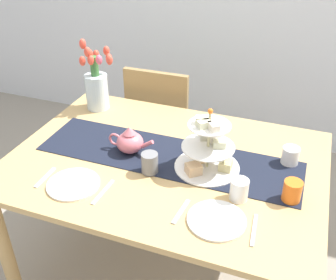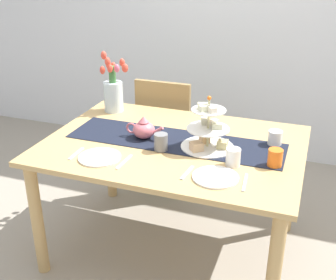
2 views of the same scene
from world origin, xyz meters
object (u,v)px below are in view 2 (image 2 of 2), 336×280
(dining_table, at_px, (173,158))
(fork_right, at_px, (187,173))
(teapot, at_px, (144,129))
(mug_white_text, at_px, (233,157))
(tiered_cake_stand, at_px, (208,132))
(knife_left, at_px, (124,162))
(dinner_plate_right, at_px, (215,177))
(cream_jug, at_px, (275,138))
(chair_left, at_px, (168,128))
(dinner_plate_left, at_px, (100,157))
(mug_grey, at_px, (161,142))
(mug_orange, at_px, (275,158))
(knife_right, at_px, (245,182))
(tulip_vase, at_px, (113,91))
(fork_left, at_px, (76,154))

(dining_table, distance_m, fork_right, 0.39)
(teapot, relative_size, mug_white_text, 2.51)
(tiered_cake_stand, relative_size, knife_left, 1.79)
(knife_left, relative_size, dinner_plate_right, 0.74)
(cream_jug, bearing_deg, tiered_cake_stand, -153.88)
(teapot, distance_m, mug_white_text, 0.59)
(dining_table, distance_m, mug_white_text, 0.44)
(chair_left, height_order, teapot, chair_left)
(chair_left, bearing_deg, fork_right, -65.33)
(tiered_cake_stand, height_order, teapot, tiered_cake_stand)
(tiered_cake_stand, distance_m, dinner_plate_right, 0.36)
(mug_white_text, bearing_deg, dinner_plate_left, -166.94)
(cream_jug, bearing_deg, knife_left, -145.41)
(mug_white_text, bearing_deg, tiered_cake_stand, 138.01)
(chair_left, distance_m, mug_grey, 0.97)
(fork_right, distance_m, mug_orange, 0.46)
(dinner_plate_left, relative_size, mug_white_text, 2.42)
(knife_right, distance_m, mug_orange, 0.25)
(tiered_cake_stand, height_order, mug_grey, tiered_cake_stand)
(cream_jug, relative_size, mug_orange, 0.89)
(tiered_cake_stand, relative_size, tulip_vase, 0.73)
(cream_jug, relative_size, dinner_plate_right, 0.37)
(chair_left, bearing_deg, teapot, -80.69)
(tiered_cake_stand, relative_size, mug_orange, 3.20)
(knife_left, bearing_deg, mug_orange, 16.69)
(dinner_plate_right, bearing_deg, mug_grey, 150.83)
(dining_table, xyz_separation_m, mug_white_text, (0.38, -0.16, 0.15))
(dinner_plate_left, xyz_separation_m, knife_left, (0.14, 0.00, -0.00))
(teapot, bearing_deg, dining_table, 0.00)
(dinner_plate_left, xyz_separation_m, fork_right, (0.49, 0.00, -0.00))
(tulip_vase, distance_m, mug_orange, 1.24)
(tiered_cake_stand, height_order, cream_jug, tiered_cake_stand)
(dinner_plate_right, relative_size, mug_grey, 2.42)
(teapot, relative_size, fork_left, 1.59)
(dining_table, bearing_deg, dinner_plate_right, -44.38)
(teapot, relative_size, tulip_vase, 0.57)
(knife_right, bearing_deg, knife_left, 180.00)
(teapot, distance_m, mug_orange, 0.78)
(cream_jug, distance_m, dinner_plate_left, 0.99)
(teapot, relative_size, knife_left, 1.40)
(dining_table, height_order, dinner_plate_left, dinner_plate_left)
(dining_table, height_order, mug_grey, mug_grey)
(tulip_vase, relative_size, cream_jug, 4.93)
(fork_left, relative_size, mug_white_text, 1.58)
(fork_left, xyz_separation_m, mug_grey, (0.42, 0.20, 0.05))
(fork_left, xyz_separation_m, knife_right, (0.93, 0.00, 0.00))
(dinner_plate_left, bearing_deg, dining_table, 46.44)
(cream_jug, xyz_separation_m, mug_white_text, (-0.17, -0.33, 0.01))
(fork_left, bearing_deg, mug_white_text, 10.85)
(dining_table, xyz_separation_m, chair_left, (-0.31, 0.76, -0.15))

